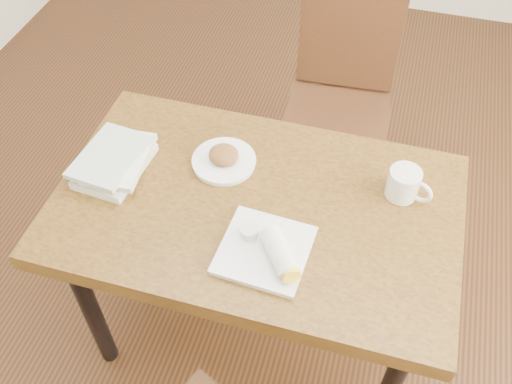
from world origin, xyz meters
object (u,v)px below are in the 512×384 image
(coffee_mug, at_px, (405,184))
(book_stack, at_px, (115,161))
(plate_scone, at_px, (224,159))
(plate_burrito, at_px, (269,251))
(table, at_px, (256,222))
(chair_far, at_px, (341,90))

(coffee_mug, bearing_deg, book_stack, -171.08)
(plate_scone, relative_size, book_stack, 0.74)
(coffee_mug, bearing_deg, plate_scone, -177.65)
(plate_burrito, bearing_deg, plate_scone, 127.07)
(coffee_mug, bearing_deg, table, -159.70)
(book_stack, bearing_deg, coffee_mug, 8.92)
(coffee_mug, distance_m, book_stack, 0.88)
(plate_scone, bearing_deg, table, -42.42)
(book_stack, bearing_deg, plate_scone, 19.80)
(book_stack, bearing_deg, chair_far, 54.85)
(plate_scone, distance_m, book_stack, 0.34)
(plate_scone, xyz_separation_m, plate_burrito, (0.23, -0.30, 0.00))
(chair_far, height_order, coffee_mug, chair_far)
(coffee_mug, xyz_separation_m, book_stack, (-0.87, -0.14, -0.02))
(table, xyz_separation_m, book_stack, (-0.46, 0.02, 0.12))
(plate_scone, relative_size, coffee_mug, 1.48)
(table, bearing_deg, plate_burrito, -63.35)
(chair_far, xyz_separation_m, coffee_mug, (0.29, -0.69, 0.25))
(chair_far, relative_size, book_stack, 3.49)
(plate_burrito, relative_size, book_stack, 0.92)
(table, height_order, book_stack, book_stack)
(plate_scone, bearing_deg, book_stack, -160.20)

